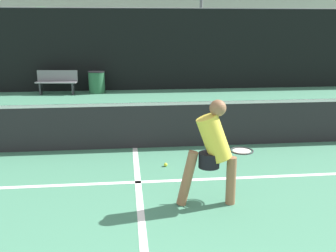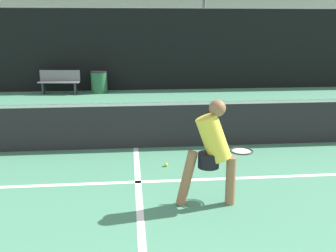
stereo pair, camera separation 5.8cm
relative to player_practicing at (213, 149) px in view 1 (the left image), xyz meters
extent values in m
cube|color=white|center=(-1.02, 0.90, -0.82)|extent=(8.25, 0.10, 0.01)
cube|color=white|center=(-1.02, 0.58, -0.82)|extent=(0.10, 4.31, 0.01)
cube|color=#232326|center=(-1.02, 2.74, -0.35)|extent=(11.00, 0.02, 0.95)
cube|color=white|center=(-1.02, 2.74, 0.10)|extent=(11.00, 0.03, 0.06)
cube|color=black|center=(-1.02, 10.27, 0.71)|extent=(24.00, 0.06, 3.06)
cylinder|color=slate|center=(-1.02, 10.27, 2.26)|extent=(24.00, 0.04, 0.04)
cylinder|color=#8C6042|center=(0.27, -0.02, -0.47)|extent=(0.14, 0.14, 0.69)
cylinder|color=#8C6042|center=(-0.35, 0.01, -0.43)|extent=(0.31, 0.16, 0.80)
cylinder|color=black|center=(-0.05, 0.00, -0.16)|extent=(0.29, 0.29, 0.21)
cylinder|color=yellow|center=(0.01, -0.01, 0.16)|extent=(0.51, 0.32, 0.71)
sphere|color=#8C6042|center=(0.05, -0.01, 0.57)|extent=(0.23, 0.23, 0.23)
cylinder|color=#262628|center=(0.16, 0.22, -0.11)|extent=(0.30, 0.05, 0.03)
torus|color=#262628|center=(0.47, 0.20, -0.11)|extent=(0.36, 0.36, 0.02)
cylinder|color=beige|center=(0.47, 0.20, -0.11)|extent=(0.27, 0.27, 0.01)
sphere|color=#D1E033|center=(-0.49, 1.58, -0.79)|extent=(0.07, 0.07, 0.07)
cube|color=slate|center=(-3.68, 9.56, -0.38)|extent=(1.52, 0.54, 0.04)
cube|color=slate|center=(-3.66, 9.74, -0.17)|extent=(1.48, 0.22, 0.42)
cube|color=#333338|center=(-4.27, 9.63, -0.60)|extent=(0.06, 0.32, 0.44)
cube|color=#333338|center=(-3.09, 9.49, -0.60)|extent=(0.06, 0.32, 0.44)
cylinder|color=#28603D|center=(-2.24, 9.73, -0.44)|extent=(0.60, 0.60, 0.77)
cylinder|color=black|center=(-2.24, 9.73, -0.03)|extent=(0.63, 0.63, 0.04)
cube|color=navy|center=(-2.49, 14.69, -0.39)|extent=(1.61, 3.90, 0.85)
cube|color=#1E2328|center=(-2.49, 14.49, 0.32)|extent=(1.35, 2.34, 0.57)
cylinder|color=black|center=(-1.77, 15.94, -0.52)|extent=(0.18, 0.60, 0.60)
cylinder|color=black|center=(-1.77, 13.44, -0.52)|extent=(0.18, 0.60, 0.60)
cylinder|color=brown|center=(-5.94, 19.58, 0.53)|extent=(0.28, 0.28, 2.70)
ellipsoid|color=#2D6633|center=(-5.94, 19.58, 2.23)|extent=(2.97, 2.97, 0.90)
cube|color=#B2ADA3|center=(-1.02, 26.28, 2.62)|extent=(36.00, 2.40, 6.89)
camera|label=1|loc=(-1.17, -5.06, 1.66)|focal=42.00mm
camera|label=2|loc=(-1.12, -5.06, 1.66)|focal=42.00mm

